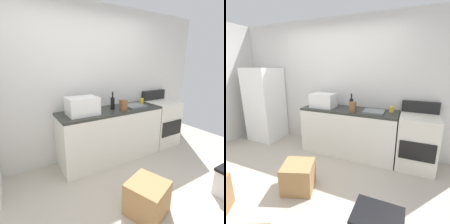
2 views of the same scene
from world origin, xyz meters
TOP-DOWN VIEW (x-y plane):
  - ground_plane at (0.00, 0.00)m, footprint 6.00×6.00m
  - wall_back at (0.00, 1.55)m, footprint 5.00×0.10m
  - kitchen_counter at (0.30, 1.20)m, footprint 1.80×0.60m
  - stove_oven at (1.52, 1.21)m, footprint 0.60×0.61m
  - microwave at (-0.22, 1.16)m, footprint 0.46×0.34m
  - sink_basin at (0.78, 1.16)m, footprint 0.36×0.32m
  - wine_bottle at (0.34, 1.21)m, footprint 0.07×0.07m
  - coffee_mug at (1.07, 1.31)m, footprint 0.08×0.08m
  - knife_block at (0.43, 1.03)m, footprint 0.10×0.10m
  - cardboard_box_medium at (0.02, -0.07)m, footprint 0.52×0.52m

SIDE VIEW (x-z plane):
  - ground_plane at x=0.00m, z-range 0.00..0.00m
  - cardboard_box_medium at x=0.02m, z-range 0.00..0.39m
  - kitchen_counter at x=0.30m, z-range 0.00..0.90m
  - stove_oven at x=1.52m, z-range -0.08..1.02m
  - sink_basin at x=0.78m, z-range 0.90..0.93m
  - coffee_mug at x=1.07m, z-range 0.90..1.00m
  - knife_block at x=0.43m, z-range 0.90..1.08m
  - wine_bottle at x=0.34m, z-range 0.86..1.16m
  - microwave at x=-0.22m, z-range 0.90..1.17m
  - wall_back at x=0.00m, z-range 0.00..2.60m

